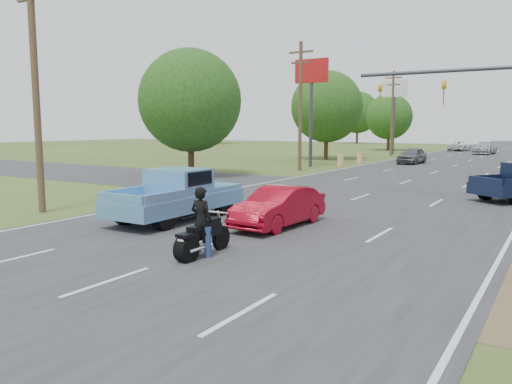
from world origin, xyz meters
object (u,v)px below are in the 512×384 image
Objects in this scene: rider at (201,224)px; blue_pickup at (179,194)px; red_convertible at (279,207)px; motorcycle at (200,239)px; distant_car_silver at (485,148)px; distant_car_grey at (412,156)px; distant_car_white at (460,146)px.

rider is 5.69m from blue_pickup.
rider reaches higher than red_convertible.
motorcycle is 0.40m from rider.
red_convertible is 0.78× the size of distant_car_silver.
blue_pickup is (-4.14, 3.90, 0.07)m from rider.
rider is (-0.00, 0.06, 0.40)m from motorcycle.
rider is 37.56m from distant_car_grey.
distant_car_silver is 1.07× the size of distant_car_white.
blue_pickup is at bearing -43.84° from rider.
distant_car_silver is at bearing 90.37° from motorcycle.
blue_pickup is at bearing -166.92° from red_convertible.
distant_car_silver is (-0.90, 59.01, -0.11)m from rider.
rider is 0.31× the size of blue_pickup.
distant_car_grey is at bearing 96.25° from distant_car_white.
distant_car_white is (-1.08, 62.79, -0.26)m from blue_pickup.
distant_car_white is at bearing -86.03° from rider.
red_convertible is at bearing -80.27° from distant_car_grey.
distant_car_white is (-4.32, 7.69, -0.08)m from distant_car_silver.
red_convertible is at bearing 9.54° from blue_pickup.
red_convertible is 2.35× the size of rider.
rider is at bearing 90.00° from motorcycle.
blue_pickup is (-4.14, 3.96, 0.46)m from motorcycle.
rider reaches higher than distant_car_white.
red_convertible is 4.67m from motorcycle.
rider is (0.23, -4.60, 0.20)m from red_convertible.
rider is 0.33× the size of distant_car_silver.
blue_pickup is 62.80m from distant_car_white.
red_convertible is 0.83× the size of distant_car_white.
distant_car_grey is 21.96m from distant_car_silver.
distant_car_grey is 0.89× the size of distant_car_white.
red_convertible is 3.97m from blue_pickup.
blue_pickup is at bearing -87.08° from distant_car_grey.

